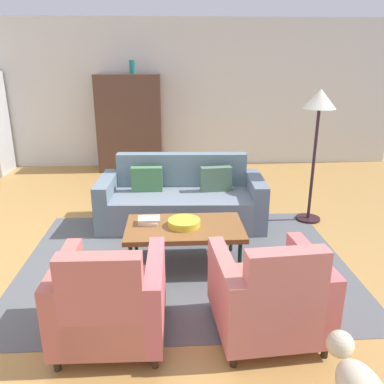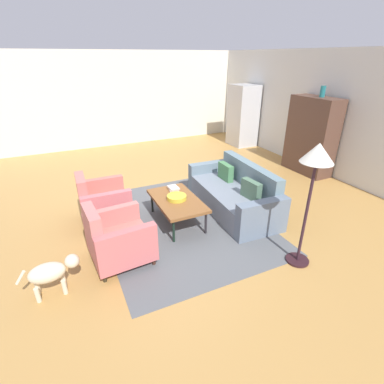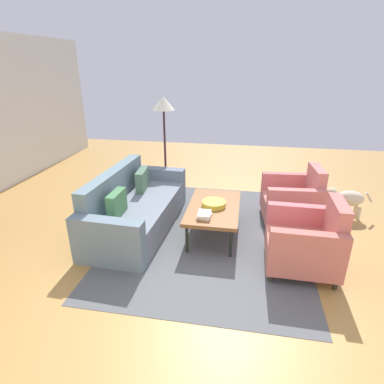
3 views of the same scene
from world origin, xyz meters
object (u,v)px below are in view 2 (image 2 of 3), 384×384
(armchair_left, at_px, (101,203))
(book_stack, at_px, (173,188))
(armchair_right, at_px, (116,240))
(refrigerator, at_px, (243,116))
(floor_lamp, at_px, (316,165))
(coffee_table, at_px, (177,201))
(fruit_bowl, at_px, (177,197))
(couch, at_px, (236,195))
(dog, at_px, (51,272))
(vase_tall, at_px, (323,91))
(cabinet, at_px, (311,136))

(armchair_left, relative_size, book_stack, 3.84)
(armchair_left, height_order, armchair_right, same)
(refrigerator, bearing_deg, floor_lamp, -26.21)
(armchair_right, bearing_deg, book_stack, 123.36)
(coffee_table, xyz_separation_m, fruit_bowl, (-0.00, 0.00, 0.07))
(couch, relative_size, armchair_right, 2.43)
(coffee_table, xyz_separation_m, dog, (0.90, -1.99, -0.09))
(vase_tall, xyz_separation_m, dog, (1.70, -5.85, -1.61))
(armchair_right, xyz_separation_m, cabinet, (-1.50, 5.03, 0.56))
(book_stack, bearing_deg, fruit_bowl, -12.75)
(vase_tall, height_order, floor_lamp, vase_tall)
(dog, bearing_deg, coffee_table, 23.02)
(cabinet, bearing_deg, floor_lamp, -46.31)
(refrigerator, bearing_deg, book_stack, -48.44)
(book_stack, bearing_deg, refrigerator, 131.56)
(refrigerator, xyz_separation_m, floor_lamp, (5.33, -2.62, 0.52))
(armchair_right, height_order, book_stack, armchair_right)
(coffee_table, bearing_deg, refrigerator, 133.96)
(coffee_table, xyz_separation_m, refrigerator, (-3.62, 3.76, 0.52))
(fruit_bowl, xyz_separation_m, floor_lamp, (1.71, 1.13, 0.97))
(floor_lamp, xyz_separation_m, dog, (-0.81, -3.12, -1.13))
(coffee_table, height_order, floor_lamp, floor_lamp)
(refrigerator, bearing_deg, couch, -35.32)
(cabinet, bearing_deg, book_stack, -81.96)
(book_stack, bearing_deg, vase_tall, 96.55)
(armchair_right, bearing_deg, couch, 99.86)
(couch, bearing_deg, cabinet, -68.72)
(couch, height_order, book_stack, couch)
(armchair_left, distance_m, cabinet, 5.07)
(couch, distance_m, dog, 3.30)
(vase_tall, bearing_deg, book_stack, -83.45)
(vase_tall, xyz_separation_m, refrigerator, (-2.82, -0.10, -1.00))
(coffee_table, height_order, fruit_bowl, fruit_bowl)
(armchair_right, relative_size, vase_tall, 3.65)
(vase_tall, bearing_deg, cabinet, 177.29)
(armchair_left, relative_size, cabinet, 0.49)
(armchair_left, xyz_separation_m, refrigerator, (-3.02, 4.92, 0.58))
(cabinet, bearing_deg, fruit_bowl, -76.97)
(coffee_table, xyz_separation_m, floor_lamp, (1.71, 1.13, 1.04))
(fruit_bowl, height_order, cabinet, cabinet)
(vase_tall, bearing_deg, fruit_bowl, -78.37)
(book_stack, xyz_separation_m, refrigerator, (-3.26, 3.67, 0.45))
(cabinet, distance_m, dog, 6.15)
(cabinet, bearing_deg, armchair_right, -73.35)
(fruit_bowl, height_order, dog, fruit_bowl)
(book_stack, bearing_deg, dog, -58.58)
(fruit_bowl, bearing_deg, vase_tall, 101.63)
(fruit_bowl, xyz_separation_m, book_stack, (-0.36, 0.08, -0.00))
(floor_lamp, bearing_deg, armchair_left, -135.18)
(armchair_right, bearing_deg, armchair_left, 175.53)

